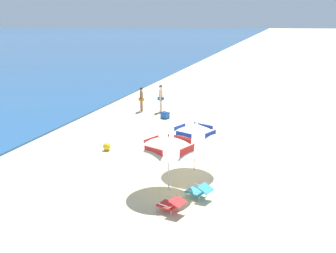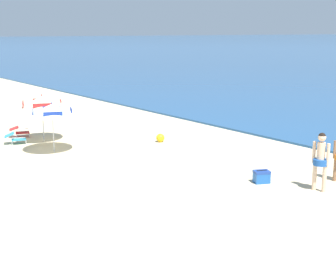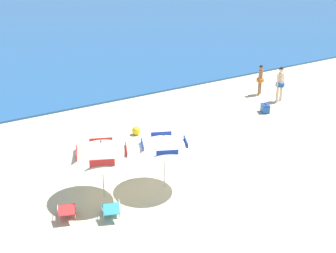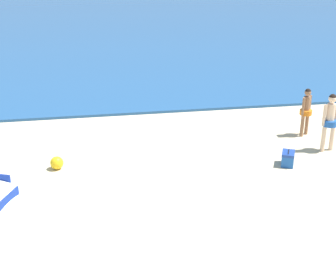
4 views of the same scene
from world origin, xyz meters
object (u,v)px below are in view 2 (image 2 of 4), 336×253
Objects in this scene: lounge_chair_under_umbrella at (20,131)px; cooler_box at (262,177)px; person_standing_beside at (321,158)px; beach_umbrella_striped_main at (42,101)px; beach_ball at (160,138)px; beach_umbrella_striped_second at (52,110)px; lounge_chair_beside_umbrella at (16,138)px.

lounge_chair_under_umbrella is 1.65× the size of cooler_box.
person_standing_beside reaches higher than cooler_box.
beach_ball is (3.28, 3.97, -1.60)m from beach_umbrella_striped_main.
beach_ball is at bearing 179.42° from person_standing_beside.
beach_umbrella_striped_second reaches higher than beach_ball.
cooler_box is at bearing 22.98° from lounge_chair_beside_umbrella.
lounge_chair_under_umbrella is at bearing 152.23° from lounge_chair_beside_umbrella.
lounge_chair_under_umbrella is (-1.48, -0.53, -1.50)m from beach_umbrella_striped_main.
beach_umbrella_striped_second is (2.06, -0.46, -0.04)m from beach_umbrella_striped_main.
lounge_chair_beside_umbrella is 2.73× the size of beach_ball.
lounge_chair_under_umbrella is at bearing -160.40° from beach_umbrella_striped_main.
beach_umbrella_striped_second is 4.80× the size of cooler_box.
beach_umbrella_striped_second is 1.59× the size of person_standing_beside.
beach_umbrella_striped_main reaches higher than person_standing_beside.
lounge_chair_beside_umbrella is at bearing -103.38° from beach_umbrella_striped_main.
beach_umbrella_striped_second is 4.85m from beach_ball.
cooler_box is (7.73, 3.57, -1.54)m from beach_umbrella_striped_second.
lounge_chair_under_umbrella is at bearing -161.07° from person_standing_beside.
lounge_chair_under_umbrella is at bearing -136.67° from beach_ball.
beach_umbrella_striped_second is at bearing 1.03° from lounge_chair_under_umbrella.
beach_umbrella_striped_main is 12.05m from person_standing_beside.
cooler_box is (9.79, 3.11, -1.58)m from beach_umbrella_striped_main.
beach_ball is at bearing 74.64° from beach_umbrella_striped_second.
beach_umbrella_striped_main is at bearing -161.16° from person_standing_beside.
person_standing_beside is at bearing 23.41° from lounge_chair_beside_umbrella.
cooler_box is 1.63× the size of beach_ball.
lounge_chair_beside_umbrella is at bearing -124.75° from beach_ball.
person_standing_beside is 4.93× the size of beach_ball.
beach_umbrella_striped_main is 2.18m from lounge_chair_under_umbrella.
cooler_box is (-1.59, -0.78, -0.84)m from person_standing_beside.
lounge_chair_under_umbrella is 2.69× the size of beach_ball.
person_standing_beside is 3.02× the size of cooler_box.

